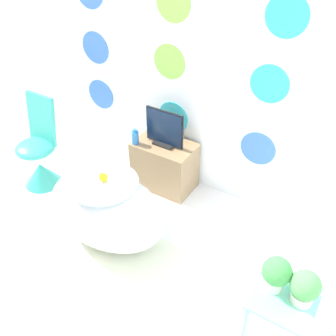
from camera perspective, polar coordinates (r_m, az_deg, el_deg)
ground_plane at (r=3.07m, az=-17.31°, el=-17.52°), size 12.00×12.00×0.00m
wall_back_dotted at (r=3.36m, az=0.87°, el=17.41°), size 4.65×0.05×2.60m
rug at (r=3.27m, az=-9.50°, el=-11.37°), size 1.38×0.68×0.01m
bathtub at (r=3.17m, az=-8.87°, el=-5.90°), size 1.02×0.65×0.58m
rubber_duck at (r=2.95m, az=-9.41°, el=-1.29°), size 0.07×0.07×0.08m
chair at (r=3.88m, az=-18.15°, el=1.20°), size 0.36×0.37×0.88m
tv_cabinet at (r=3.67m, az=-0.50°, el=0.41°), size 0.56×0.35×0.47m
tv at (r=3.46m, az=-0.52°, el=5.58°), size 0.37×0.12×0.34m
vase at (r=3.53m, az=-4.79°, el=4.48°), size 0.06×0.06×0.15m
side_table at (r=2.58m, az=16.34°, el=-18.47°), size 0.37×0.39×0.45m
potted_plant_left at (r=2.42m, az=15.48°, el=-14.47°), size 0.18×0.18×0.24m
potted_plant_right at (r=2.42m, az=19.25°, el=-16.01°), size 0.18×0.18×0.23m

